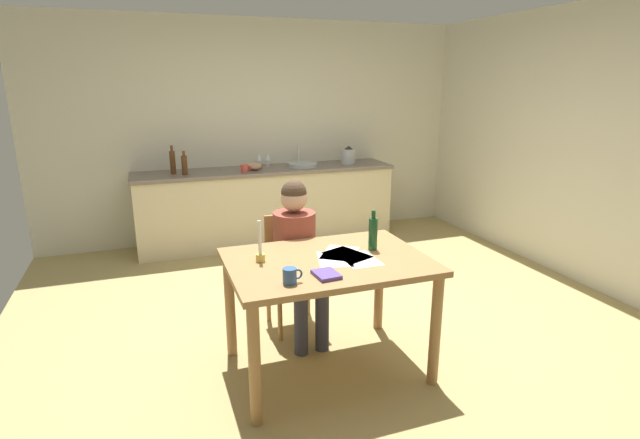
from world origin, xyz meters
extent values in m
cube|color=tan|center=(0.00, 0.00, -0.02)|extent=(5.20, 5.20, 0.04)
cube|color=beige|center=(0.00, 2.60, 1.30)|extent=(5.20, 0.12, 2.60)
cube|color=beige|center=(2.60, 0.00, 1.30)|extent=(0.12, 5.20, 2.60)
cube|color=beige|center=(0.00, 2.24, 0.43)|extent=(3.00, 0.60, 0.86)
cube|color=#72665B|center=(0.00, 2.24, 0.88)|extent=(3.04, 0.64, 0.04)
cube|color=#9E7042|center=(-0.29, -0.58, 0.77)|extent=(1.28, 0.91, 0.04)
cylinder|color=#9E7042|center=(-0.87, -0.98, 0.38)|extent=(0.07, 0.07, 0.75)
cylinder|color=#9E7042|center=(0.29, -0.98, 0.38)|extent=(0.07, 0.07, 0.75)
cylinder|color=#9E7042|center=(-0.87, -0.19, 0.38)|extent=(0.07, 0.07, 0.75)
cylinder|color=#9E7042|center=(0.29, -0.19, 0.38)|extent=(0.07, 0.07, 0.75)
cube|color=#9E7042|center=(-0.33, 0.05, 0.48)|extent=(0.40, 0.40, 0.04)
cube|color=#9E7042|center=(-0.33, 0.24, 0.69)|extent=(0.36, 0.03, 0.40)
cylinder|color=#9E7042|center=(-0.49, -0.12, 0.23)|extent=(0.04, 0.04, 0.47)
cylinder|color=#9E7042|center=(-0.15, -0.12, 0.23)|extent=(0.04, 0.04, 0.47)
cylinder|color=#9E7042|center=(-0.50, 0.22, 0.23)|extent=(0.04, 0.04, 0.47)
cylinder|color=#9E7042|center=(-0.16, 0.22, 0.23)|extent=(0.04, 0.04, 0.47)
cylinder|color=brown|center=(-0.33, 0.03, 0.70)|extent=(0.32, 0.32, 0.50)
sphere|color=#D8AD8C|center=(-0.33, 0.03, 1.06)|extent=(0.20, 0.20, 0.20)
sphere|color=#473323|center=(-0.33, 0.03, 1.10)|extent=(0.19, 0.19, 0.19)
cylinder|color=#383847|center=(-0.40, -0.16, 0.45)|extent=(0.13, 0.38, 0.13)
cylinder|color=#383847|center=(-0.40, -0.35, 0.23)|extent=(0.10, 0.10, 0.45)
cylinder|color=#383847|center=(-0.24, -0.16, 0.45)|extent=(0.13, 0.38, 0.13)
cylinder|color=#383847|center=(-0.24, -0.35, 0.23)|extent=(0.10, 0.10, 0.45)
cylinder|color=#33598C|center=(-0.63, -0.88, 0.84)|extent=(0.08, 0.08, 0.09)
torus|color=#33598C|center=(-0.59, -0.88, 0.84)|extent=(0.06, 0.01, 0.06)
cylinder|color=gold|center=(-0.71, -0.48, 0.82)|extent=(0.06, 0.06, 0.05)
cylinder|color=white|center=(-0.71, -0.48, 0.95)|extent=(0.02, 0.02, 0.22)
cube|color=#533E8A|center=(-0.40, -0.85, 0.80)|extent=(0.15, 0.18, 0.02)
cube|color=white|center=(-0.10, -0.66, 0.79)|extent=(0.21, 0.30, 0.00)
cube|color=white|center=(-0.14, -0.56, 0.79)|extent=(0.31, 0.35, 0.00)
cube|color=white|center=(-0.25, -0.60, 0.79)|extent=(0.28, 0.34, 0.00)
cube|color=white|center=(-0.17, -0.51, 0.79)|extent=(0.34, 0.36, 0.00)
cylinder|color=#194C23|center=(0.06, -0.51, 0.90)|extent=(0.06, 0.06, 0.22)
cylinder|color=#194C23|center=(0.06, -0.51, 1.04)|extent=(0.03, 0.03, 0.05)
cylinder|color=#B2B7BC|center=(0.45, 2.24, 0.92)|extent=(0.36, 0.36, 0.04)
cylinder|color=silver|center=(0.45, 2.40, 1.02)|extent=(0.02, 0.02, 0.24)
cylinder|color=#593319|center=(-1.05, 2.25, 1.03)|extent=(0.06, 0.06, 0.25)
cylinder|color=#593319|center=(-1.05, 2.25, 1.18)|extent=(0.03, 0.03, 0.06)
cylinder|color=#593319|center=(-0.93, 2.15, 1.00)|extent=(0.06, 0.06, 0.21)
cylinder|color=#593319|center=(-0.93, 2.15, 1.13)|extent=(0.03, 0.03, 0.05)
ellipsoid|color=tan|center=(-0.15, 2.19, 0.94)|extent=(0.18, 0.18, 0.08)
cylinder|color=#B7BABF|center=(1.05, 2.24, 0.99)|extent=(0.18, 0.18, 0.18)
cone|color=#262628|center=(1.05, 2.24, 1.10)|extent=(0.11, 0.11, 0.04)
cylinder|color=silver|center=(0.06, 2.39, 0.90)|extent=(0.06, 0.06, 0.00)
cylinder|color=silver|center=(0.06, 2.39, 0.94)|extent=(0.01, 0.01, 0.07)
cone|color=silver|center=(0.06, 2.39, 1.01)|extent=(0.07, 0.07, 0.08)
cylinder|color=silver|center=(-0.05, 2.39, 0.90)|extent=(0.06, 0.06, 0.00)
cylinder|color=silver|center=(-0.05, 2.39, 0.94)|extent=(0.01, 0.01, 0.07)
cone|color=silver|center=(-0.05, 2.39, 1.01)|extent=(0.07, 0.07, 0.08)
cylinder|color=#D84C3F|center=(-0.29, 2.09, 0.94)|extent=(0.08, 0.08, 0.09)
torus|color=#D84C3F|center=(-0.24, 2.09, 0.95)|extent=(0.06, 0.01, 0.06)
camera|label=1|loc=(-1.34, -3.36, 1.90)|focal=27.56mm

